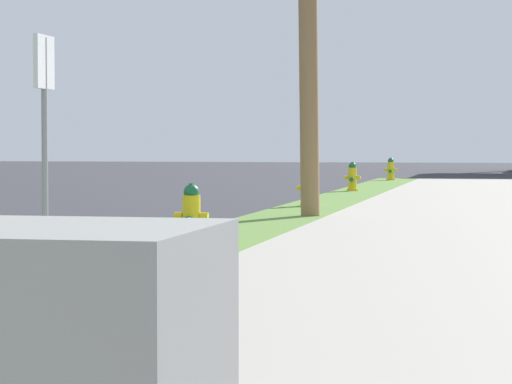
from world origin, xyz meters
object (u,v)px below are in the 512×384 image
at_px(fire_hydrant_fourth, 352,178).
at_px(fire_hydrant_second, 191,218).
at_px(fire_hydrant_fifth, 391,170).
at_px(street_sign_post, 44,109).
at_px(fire_hydrant_third, 307,189).

bearing_deg(fire_hydrant_fourth, fire_hydrant_second, -89.59).
relative_size(fire_hydrant_fifth, street_sign_post, 0.35).
height_order(fire_hydrant_third, fire_hydrant_fourth, same).
relative_size(fire_hydrant_second, fire_hydrant_third, 1.00).
height_order(fire_hydrant_second, fire_hydrant_fifth, same).
bearing_deg(fire_hydrant_fifth, street_sign_post, -89.98).
xyz_separation_m(fire_hydrant_fourth, street_sign_post, (0.14, -21.01, 1.19)).
distance_m(fire_hydrant_third, fire_hydrant_fourth, 7.31).
height_order(fire_hydrant_fifth, street_sign_post, street_sign_post).
distance_m(fire_hydrant_third, street_sign_post, 13.74).
bearing_deg(street_sign_post, fire_hydrant_second, 90.27).
bearing_deg(fire_hydrant_third, street_sign_post, -89.62).
xyz_separation_m(fire_hydrant_fourth, fire_hydrant_fifth, (0.13, 8.99, 0.00)).
bearing_deg(street_sign_post, fire_hydrant_fifth, 90.02).
xyz_separation_m(fire_hydrant_second, street_sign_post, (0.02, -4.69, 1.19)).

